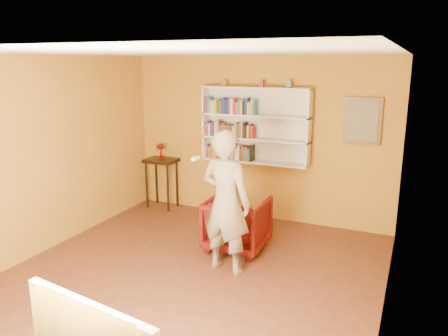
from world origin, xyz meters
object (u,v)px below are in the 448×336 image
at_px(bookshelf, 256,125).
at_px(person, 226,202).
at_px(armchair, 237,224).
at_px(console_table, 161,167).
at_px(ruby_lustre, 161,148).

xyz_separation_m(bookshelf, person, (0.33, -1.98, -0.68)).
xyz_separation_m(bookshelf, armchair, (0.21, -1.30, -1.22)).
xyz_separation_m(bookshelf, console_table, (-1.75, -0.16, -0.85)).
xyz_separation_m(console_table, ruby_lustre, (-0.00, -0.00, 0.35)).
bearing_deg(armchair, person, 99.48).
height_order(armchair, person, person).
bearing_deg(console_table, person, -41.29).
bearing_deg(person, bookshelf, -72.22).
distance_m(bookshelf, person, 2.12).
relative_size(bookshelf, console_table, 1.99).
height_order(bookshelf, console_table, bookshelf).
bearing_deg(armchair, ruby_lustre, -31.05).
relative_size(bookshelf, armchair, 2.18).
distance_m(ruby_lustre, person, 2.77).
height_order(bookshelf, person, bookshelf).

